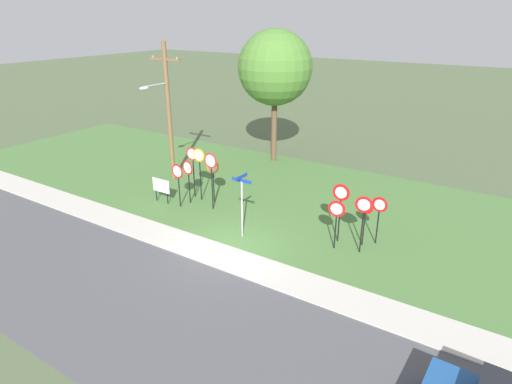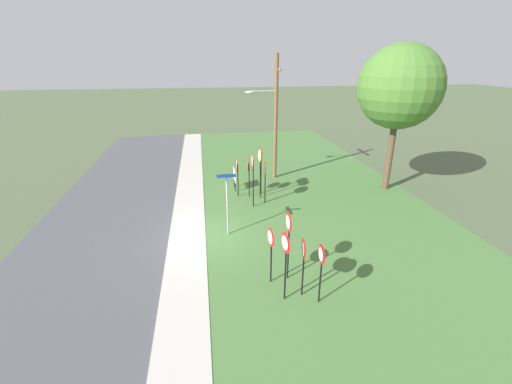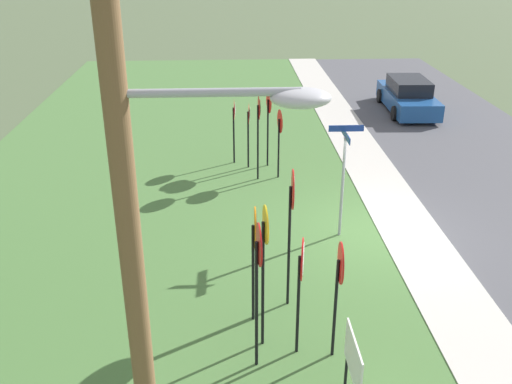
# 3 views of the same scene
# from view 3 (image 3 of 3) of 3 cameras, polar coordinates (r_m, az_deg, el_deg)

# --- Properties ---
(ground_plane) EXTENTS (160.00, 160.00, 0.00)m
(ground_plane) POSITION_cam_3_polar(r_m,az_deg,el_deg) (14.65, 12.19, -4.11)
(ground_plane) COLOR #4C5B3D
(sidewalk_strip) EXTENTS (44.00, 1.60, 0.06)m
(sidewalk_strip) POSITION_cam_3_polar(r_m,az_deg,el_deg) (14.86, 15.19, -3.88)
(sidewalk_strip) COLOR #BCB7AD
(sidewalk_strip) RESTS_ON ground_plane
(grass_median) EXTENTS (44.00, 12.00, 0.04)m
(grass_median) POSITION_cam_3_polar(r_m,az_deg,el_deg) (14.34, -11.73, -4.63)
(grass_median) COLOR #477038
(grass_median) RESTS_ON ground_plane
(stop_sign_near_left) EXTENTS (0.76, 0.11, 2.91)m
(stop_sign_near_left) POSITION_cam_3_polar(r_m,az_deg,el_deg) (10.67, 3.59, -1.69)
(stop_sign_near_left) COLOR black
(stop_sign_near_left) RESTS_ON grass_median
(stop_sign_near_right) EXTENTS (0.72, 0.15, 2.27)m
(stop_sign_near_right) POSITION_cam_3_polar(r_m,az_deg,el_deg) (9.64, 4.54, -8.07)
(stop_sign_near_right) COLOR black
(stop_sign_near_right) RESTS_ON grass_median
(stop_sign_far_left) EXTENTS (0.80, 0.10, 2.38)m
(stop_sign_far_left) POSITION_cam_3_polar(r_m,az_deg,el_deg) (10.37, -0.12, -4.86)
(stop_sign_far_left) COLOR black
(stop_sign_far_left) RESTS_ON grass_median
(stop_sign_far_center) EXTENTS (0.71, 0.11, 2.24)m
(stop_sign_far_center) POSITION_cam_3_polar(r_m,az_deg,el_deg) (9.65, 8.33, -8.40)
(stop_sign_far_center) COLOR black
(stop_sign_far_center) RESTS_ON grass_median
(stop_sign_far_right) EXTENTS (0.66, 0.11, 2.77)m
(stop_sign_far_right) POSITION_cam_3_polar(r_m,az_deg,el_deg) (9.62, 0.87, -5.65)
(stop_sign_far_right) COLOR black
(stop_sign_far_right) RESTS_ON grass_median
(stop_sign_center_tall) EXTENTS (0.70, 0.11, 2.73)m
(stop_sign_center_tall) POSITION_cam_3_polar(r_m,az_deg,el_deg) (9.15, 0.24, -7.48)
(stop_sign_center_tall) COLOR black
(stop_sign_center_tall) RESTS_ON grass_median
(yield_sign_near_left) EXTENTS (0.67, 0.11, 2.11)m
(yield_sign_near_left) POSITION_cam_3_polar(r_m,az_deg,el_deg) (17.80, -0.70, 7.16)
(yield_sign_near_left) COLOR black
(yield_sign_near_left) RESTS_ON grass_median
(yield_sign_near_right) EXTENTS (0.73, 0.11, 2.61)m
(yield_sign_near_right) POSITION_cam_3_polar(r_m,az_deg,el_deg) (16.75, 0.30, 7.49)
(yield_sign_near_right) COLOR black
(yield_sign_near_right) RESTS_ON grass_median
(yield_sign_far_left) EXTENTS (0.70, 0.15, 2.46)m
(yield_sign_far_left) POSITION_cam_3_polar(r_m,az_deg,el_deg) (17.87, 1.31, 8.16)
(yield_sign_far_left) COLOR black
(yield_sign_far_left) RESTS_ON grass_median
(yield_sign_far_right) EXTENTS (0.70, 0.13, 2.14)m
(yield_sign_far_right) POSITION_cam_3_polar(r_m,az_deg,el_deg) (17.01, 2.43, 6.43)
(yield_sign_far_right) COLOR black
(yield_sign_far_right) RESTS_ON grass_median
(yield_sign_center) EXTENTS (0.66, 0.10, 2.12)m
(yield_sign_center) POSITION_cam_3_polar(r_m,az_deg,el_deg) (18.20, -2.17, 7.55)
(yield_sign_center) COLOR black
(yield_sign_center) RESTS_ON grass_median
(street_name_post) EXTENTS (0.96, 0.82, 2.84)m
(street_name_post) POSITION_cam_3_polar(r_m,az_deg,el_deg) (13.64, 8.75, 2.05)
(street_name_post) COLOR #9EA0A8
(street_name_post) RESTS_ON grass_median
(utility_pole) EXTENTS (2.10, 2.05, 7.66)m
(utility_pole) POSITION_cam_3_polar(r_m,az_deg,el_deg) (5.70, -11.21, -3.62)
(utility_pole) COLOR brown
(utility_pole) RESTS_ON grass_median
(notice_board) EXTENTS (1.10, 0.05, 1.25)m
(notice_board) POSITION_cam_3_polar(r_m,az_deg,el_deg) (9.22, 9.70, -16.41)
(notice_board) COLOR black
(notice_board) RESTS_ON grass_median
(parked_sedan_distant) EXTENTS (4.52, 2.02, 1.39)m
(parked_sedan_distant) POSITION_cam_3_polar(r_m,az_deg,el_deg) (25.18, 14.97, 9.24)
(parked_sedan_distant) COLOR #1E4C8C
(parked_sedan_distant) RESTS_ON road_asphalt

